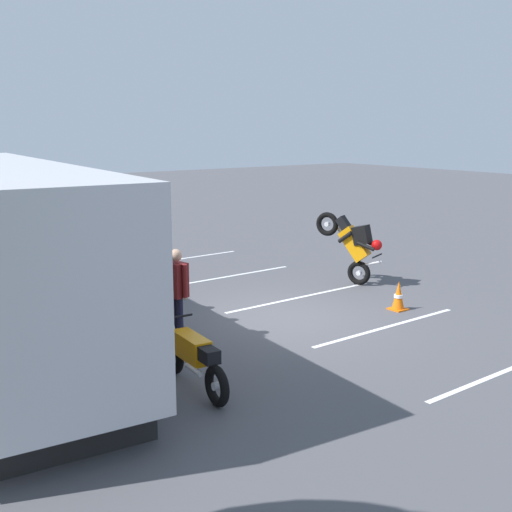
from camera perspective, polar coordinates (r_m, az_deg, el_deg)
ground_plane at (r=13.33m, az=1.80°, el=-5.49°), size 80.00×80.00×0.00m
spectator_far_left at (r=11.79m, az=-6.98°, el=-2.71°), size 0.58×0.36×1.71m
spectator_left at (r=12.66m, az=-9.25°, el=-1.78°), size 0.58×0.35×1.70m
spectator_centre at (r=13.63m, az=-10.75°, el=-1.03°), size 0.57×0.32×1.67m
parked_motorcycle_silver at (r=9.79m, az=-5.47°, el=-8.91°), size 2.05×0.58×0.99m
parked_motorcycle_dark at (r=13.20m, az=-13.31°, el=-3.80°), size 2.03×0.71×0.99m
stunt_motorcycle at (r=16.13m, az=8.49°, el=1.20°), size 1.81×1.00×1.87m
traffic_cone at (r=14.18m, az=12.38°, el=-3.43°), size 0.34×0.34×0.63m
bay_line_b at (r=13.03m, az=11.45°, el=-6.10°), size 0.22×3.96×0.01m
bay_line_c at (r=14.91m, az=3.76°, el=-3.66°), size 0.23×4.09×0.01m
bay_line_d at (r=17.03m, az=-2.09°, el=-1.74°), size 0.21×3.68×0.01m
bay_line_e at (r=19.29m, az=-6.61°, el=-0.24°), size 0.22×3.87×0.01m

